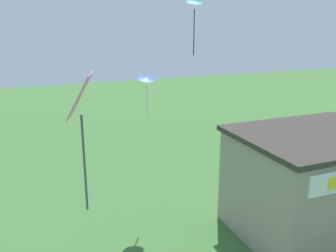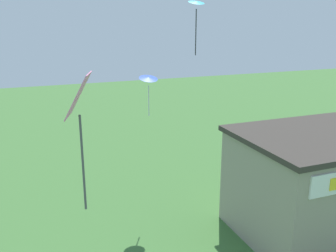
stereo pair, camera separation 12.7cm
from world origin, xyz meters
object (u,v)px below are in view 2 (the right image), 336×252
object	(u,v)px
kite_pink_diamond	(80,114)
seaside_building	(316,184)
kite_cyan_delta	(196,6)
kite_blue_delta	(148,79)

from	to	relation	value
kite_pink_diamond	seaside_building	bearing A→B (deg)	23.61
seaside_building	kite_cyan_delta	xyz separation A→B (m)	(-4.56, 3.83, 8.01)
kite_blue_delta	kite_pink_diamond	distance (m)	11.16
kite_blue_delta	seaside_building	bearing A→B (deg)	-37.84
seaside_building	kite_cyan_delta	size ratio (longest dim) A/B	2.87
seaside_building	kite_cyan_delta	distance (m)	9.98
kite_pink_diamond	kite_cyan_delta	size ratio (longest dim) A/B	1.17
seaside_building	kite_blue_delta	size ratio (longest dim) A/B	3.49
seaside_building	kite_pink_diamond	xyz separation A→B (m)	(-11.33, -4.95, 5.57)
seaside_building	kite_pink_diamond	size ratio (longest dim) A/B	2.46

